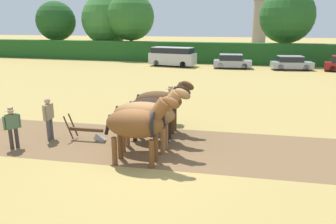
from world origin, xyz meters
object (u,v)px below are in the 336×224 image
at_px(draft_horse_lead_right, 147,114).
at_px(plow, 89,133).
at_px(farmer_onlooker_left, 12,125).
at_px(draft_horse_lead_left, 138,123).
at_px(parked_car_left, 232,62).
at_px(tree_center_left, 131,17).
at_px(tree_far_left, 56,21).
at_px(parked_car_center_left, 291,63).
at_px(parked_van, 172,56).
at_px(draft_horse_trail_right, 161,101).
at_px(tree_center, 287,16).
at_px(tree_left, 108,20).
at_px(draft_horse_trail_left, 155,109).
at_px(farmer_beside_team, 171,101).
at_px(farmer_at_plow, 49,116).

xyz_separation_m(draft_horse_lead_right, plow, (-2.62, 0.38, -1.08)).
bearing_deg(draft_horse_lead_right, farmer_onlooker_left, -171.69).
xyz_separation_m(draft_horse_lead_left, parked_car_left, (0.75, 26.11, -0.68)).
distance_m(tree_center_left, draft_horse_lead_left, 36.13).
relative_size(tree_far_left, parked_car_center_left, 1.83).
bearing_deg(plow, parked_van, 92.78).
bearing_deg(draft_horse_trail_right, draft_horse_lead_left, -90.06).
height_order(tree_center, parked_car_left, tree_center).
relative_size(draft_horse_lead_right, parked_car_center_left, 0.69).
bearing_deg(tree_left, parked_car_center_left, -18.60).
bearing_deg(draft_horse_trail_right, plow, -145.73).
relative_size(draft_horse_lead_right, draft_horse_trail_left, 1.11).
xyz_separation_m(tree_center_left, draft_horse_lead_left, (13.60, -33.21, -4.19)).
xyz_separation_m(farmer_beside_team, parked_van, (-5.64, 21.35, 0.04)).
distance_m(draft_horse_lead_right, draft_horse_trail_left, 1.17).
distance_m(plow, parked_van, 24.87).
distance_m(tree_center, parked_van, 14.71).
height_order(tree_center, draft_horse_lead_right, tree_center).
bearing_deg(draft_horse_trail_left, parked_car_center_left, 69.48).
xyz_separation_m(tree_far_left, draft_horse_trail_left, (25.29, -31.20, -3.73)).
xyz_separation_m(tree_far_left, parked_car_center_left, (32.21, -7.03, -4.34)).
distance_m(draft_horse_trail_left, parked_car_left, 23.80).
bearing_deg(draft_horse_lead_left, draft_horse_trail_right, 89.94).
relative_size(draft_horse_lead_left, draft_horse_trail_left, 0.98).
xyz_separation_m(tree_center_left, draft_horse_trail_right, (13.33, -29.71, -4.25)).
relative_size(draft_horse_trail_right, farmer_at_plow, 1.57).
bearing_deg(parked_car_left, tree_center_left, 148.53).
relative_size(draft_horse_lead_left, parked_van, 0.49).
height_order(tree_center_left, farmer_beside_team, tree_center_left).
height_order(tree_far_left, parked_car_center_left, tree_far_left).
bearing_deg(draft_horse_lead_right, plow, 167.23).
bearing_deg(plow, tree_center, 69.46).
xyz_separation_m(draft_horse_lead_left, plow, (-2.70, 1.55, -1.08)).
relative_size(tree_left, farmer_at_plow, 5.16).
relative_size(tree_left, parked_car_center_left, 2.07).
height_order(draft_horse_trail_right, plow, draft_horse_trail_right).
bearing_deg(draft_horse_lead_left, draft_horse_lead_right, 89.49).
xyz_separation_m(tree_far_left, tree_center_left, (11.86, -0.32, 0.56)).
bearing_deg(farmer_beside_team, parked_car_center_left, 127.18).
bearing_deg(parked_car_center_left, draft_horse_lead_left, -114.76).
height_order(farmer_beside_team, parked_car_left, farmer_beside_team).
bearing_deg(tree_center_left, draft_horse_trail_left, -66.50).
bearing_deg(parked_car_left, parked_car_center_left, -1.47).
height_order(tree_far_left, plow, tree_far_left).
relative_size(draft_horse_trail_left, farmer_at_plow, 1.56).
xyz_separation_m(tree_center_left, plow, (10.90, -31.66, -5.27)).
xyz_separation_m(tree_far_left, parked_car_left, (26.22, -7.42, -4.31)).
bearing_deg(draft_horse_lead_left, plow, 145.69).
height_order(farmer_beside_team, parked_car_center_left, farmer_beside_team).
relative_size(plow, parked_car_left, 0.41).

